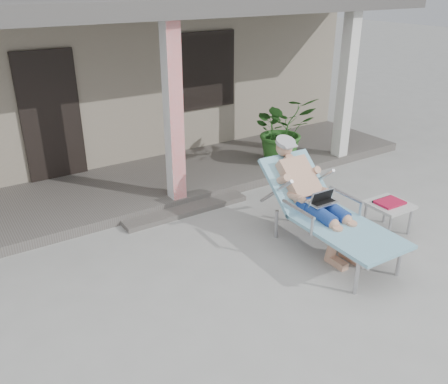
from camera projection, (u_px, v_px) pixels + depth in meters
ground at (260, 270)px, 5.79m from camera, size 60.00×60.00×0.00m
house at (79, 60)px, 10.07m from camera, size 10.40×5.40×3.30m
porch_deck at (154, 183)px, 8.05m from camera, size 10.00×2.00×0.15m
porch_overhang at (144, 13)px, 6.89m from camera, size 10.00×2.30×2.85m
porch_step at (187, 210)px, 7.19m from camera, size 2.00×0.30×0.07m
lounger at (321, 185)px, 5.99m from camera, size 0.86×2.17×1.39m
side_table at (389, 206)px, 6.49m from camera, size 0.54×0.54×0.48m
potted_palm at (283, 129)px, 8.50m from camera, size 1.31×1.20×1.24m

